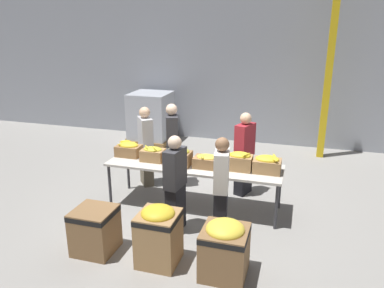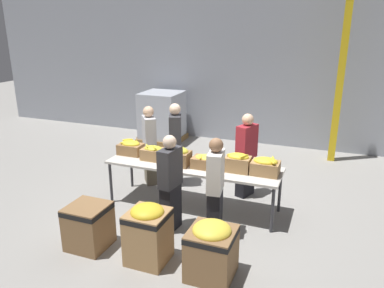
{
  "view_description": "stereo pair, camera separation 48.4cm",
  "coord_description": "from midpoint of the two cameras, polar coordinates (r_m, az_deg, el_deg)",
  "views": [
    {
      "loc": [
        1.66,
        -5.65,
        3.03
      ],
      "look_at": [
        -0.09,
        0.18,
        1.08
      ],
      "focal_mm": 35.0,
      "sensor_mm": 36.0,
      "label": 1
    },
    {
      "loc": [
        2.12,
        -5.5,
        3.03
      ],
      "look_at": [
        -0.09,
        0.18,
        1.08
      ],
      "focal_mm": 35.0,
      "sensor_mm": 36.0,
      "label": 2
    }
  ],
  "objects": [
    {
      "name": "volunteer_3",
      "position": [
        5.63,
        -0.85,
        -6.12
      ],
      "size": [
        0.26,
        0.43,
        1.51
      ],
      "rotation": [
        0.0,
        0.0,
        1.44
      ],
      "color": "black",
      "rests_on": "ground_plane"
    },
    {
      "name": "banana_box_2",
      "position": [
        6.23,
        -0.07,
        -1.8
      ],
      "size": [
        0.43,
        0.31,
        0.32
      ],
      "color": "olive",
      "rests_on": "sorting_table"
    },
    {
      "name": "donation_bin_1",
      "position": [
        5.05,
        -3.92,
        -13.24
      ],
      "size": [
        0.52,
        0.52,
        0.82
      ],
      "color": "#A37A4C",
      "rests_on": "ground_plane"
    },
    {
      "name": "ground_plane",
      "position": [
        6.62,
        2.29,
        -9.48
      ],
      "size": [
        30.0,
        30.0,
        0.0
      ],
      "primitive_type": "plane",
      "color": "gray"
    },
    {
      "name": "volunteer_4",
      "position": [
        6.85,
        10.27,
        -1.8
      ],
      "size": [
        0.34,
        0.46,
        1.55
      ],
      "rotation": [
        0.0,
        0.0,
        -1.94
      ],
      "color": "black",
      "rests_on": "ground_plane"
    },
    {
      "name": "volunteer_2",
      "position": [
        7.23,
        -0.62,
        -0.16
      ],
      "size": [
        0.36,
        0.48,
        1.62
      ],
      "rotation": [
        0.0,
        0.0,
        -1.2
      ],
      "color": "#2D3856",
      "rests_on": "ground_plane"
    },
    {
      "name": "banana_box_1",
      "position": [
        6.5,
        -3.81,
        -1.35
      ],
      "size": [
        0.39,
        0.29,
        0.26
      ],
      "color": "#A37A4C",
      "rests_on": "sorting_table"
    },
    {
      "name": "donation_bin_2",
      "position": [
        4.81,
        5.99,
        -15.56
      ],
      "size": [
        0.57,
        0.57,
        0.74
      ],
      "color": "olive",
      "rests_on": "ground_plane"
    },
    {
      "name": "pallet_stack_0",
      "position": [
        10.05,
        -3.2,
        4.06
      ],
      "size": [
        1.09,
        1.09,
        1.33
      ],
      "color": "olive",
      "rests_on": "ground_plane"
    },
    {
      "name": "banana_box_3",
      "position": [
        6.14,
        4.33,
        -2.69
      ],
      "size": [
        0.43,
        0.32,
        0.23
      ],
      "color": "olive",
      "rests_on": "sorting_table"
    },
    {
      "name": "volunteer_1",
      "position": [
        5.49,
        6.11,
        -6.8
      ],
      "size": [
        0.26,
        0.43,
        1.52
      ],
      "rotation": [
        0.0,
        0.0,
        1.72
      ],
      "color": "black",
      "rests_on": "ground_plane"
    },
    {
      "name": "volunteer_0",
      "position": [
        7.3,
        -4.6,
        -0.28
      ],
      "size": [
        0.42,
        0.46,
        1.56
      ],
      "rotation": [
        0.0,
        0.0,
        -0.92
      ],
      "color": "#6B604C",
      "rests_on": "ground_plane"
    },
    {
      "name": "wall_back",
      "position": [
        9.88,
        10.33,
        11.51
      ],
      "size": [
        16.0,
        0.08,
        4.0
      ],
      "color": "#9399A3",
      "rests_on": "ground_plane"
    },
    {
      "name": "banana_box_4",
      "position": [
        6.04,
        9.32,
        -2.75
      ],
      "size": [
        0.39,
        0.28,
        0.31
      ],
      "color": "#A37A4C",
      "rests_on": "sorting_table"
    },
    {
      "name": "banana_box_0",
      "position": [
        6.8,
        -7.33,
        -0.52
      ],
      "size": [
        0.43,
        0.31,
        0.26
      ],
      "color": "olive",
      "rests_on": "sorting_table"
    },
    {
      "name": "sorting_table",
      "position": [
        6.32,
        2.37,
        -3.56
      ],
      "size": [
        2.95,
        0.84,
        0.78
      ],
      "color": "beige",
      "rests_on": "ground_plane"
    },
    {
      "name": "donation_bin_0",
      "position": [
        5.51,
        -13.03,
        -11.91
      ],
      "size": [
        0.55,
        0.55,
        0.63
      ],
      "color": "olive",
      "rests_on": "ground_plane"
    },
    {
      "name": "pallet_stack_1",
      "position": [
        10.23,
        -3.26,
        3.95
      ],
      "size": [
        1.05,
        1.05,
        1.2
      ],
      "color": "olive",
      "rests_on": "ground_plane"
    },
    {
      "name": "support_pillar",
      "position": [
        8.99,
        23.23,
        9.79
      ],
      "size": [
        0.16,
        0.16,
        4.0
      ],
      "color": "gold",
      "rests_on": "ground_plane"
    },
    {
      "name": "banana_box_5",
      "position": [
        6.01,
        13.42,
        -3.29
      ],
      "size": [
        0.43,
        0.34,
        0.29
      ],
      "color": "#A37A4C",
      "rests_on": "sorting_table"
    }
  ]
}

